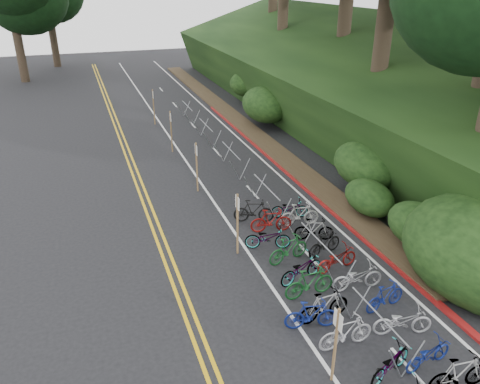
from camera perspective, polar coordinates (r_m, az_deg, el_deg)
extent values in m
plane|color=black|center=(14.15, 4.25, -18.16)|extent=(120.00, 120.00, 0.00)
cube|color=gold|center=(21.77, -11.52, -1.92)|extent=(0.12, 80.00, 0.01)
cube|color=gold|center=(21.80, -10.74, -1.81)|extent=(0.12, 80.00, 0.01)
cube|color=silver|center=(22.31, -3.53, -0.75)|extent=(0.12, 80.00, 0.01)
cube|color=silver|center=(23.67, 6.28, 0.72)|extent=(0.12, 80.00, 0.01)
cube|color=silver|center=(14.26, 19.95, -19.55)|extent=(0.10, 1.60, 0.01)
cube|color=silver|center=(18.11, 8.32, -7.56)|extent=(0.10, 1.60, 0.01)
cube|color=silver|center=(22.90, 1.52, 0.01)|extent=(0.10, 1.60, 0.01)
cube|color=silver|center=(28.17, -2.81, 4.87)|extent=(0.10, 1.60, 0.01)
cube|color=silver|center=(33.67, -5.79, 8.15)|extent=(0.10, 1.60, 0.01)
cube|color=silver|center=(39.33, -7.95, 10.49)|extent=(0.10, 1.60, 0.01)
cube|color=silver|center=(45.07, -9.59, 12.23)|extent=(0.10, 1.60, 0.01)
cube|color=maroon|center=(25.51, 5.41, 2.70)|extent=(0.25, 28.00, 0.10)
cube|color=black|center=(36.76, 10.41, 13.79)|extent=(12.32, 44.00, 9.11)
cube|color=#382819|center=(34.53, -0.42, 8.84)|extent=(1.40, 44.00, 0.16)
ellipsoid|color=#284C19|center=(19.00, 21.00, -3.83)|extent=(2.00, 2.80, 1.60)
ellipsoid|color=#284C19|center=(22.82, 15.00, 3.25)|extent=(2.60, 3.64, 2.08)
ellipsoid|color=#284C19|center=(28.10, 10.46, 8.69)|extent=(2.20, 3.08, 1.76)
ellipsoid|color=#284C19|center=(32.82, 3.08, 10.62)|extent=(3.00, 4.20, 2.40)
ellipsoid|color=#284C19|center=(38.48, 0.62, 13.04)|extent=(2.40, 3.36, 1.92)
ellipsoid|color=#284C19|center=(42.48, 0.43, 15.11)|extent=(2.80, 3.92, 2.24)
ellipsoid|color=#284C19|center=(21.03, 15.48, -0.63)|extent=(1.80, 2.52, 1.44)
ellipsoid|color=#284C19|center=(31.72, 8.28, 11.83)|extent=(3.20, 4.48, 2.56)
cylinder|color=#2D2319|center=(26.57, 16.87, 16.26)|extent=(0.89, 0.89, 7.22)
cylinder|color=#2D2319|center=(34.47, 12.72, 20.45)|extent=(0.94, 0.94, 8.19)
cylinder|color=#2D2319|center=(41.16, 5.22, 19.98)|extent=(0.86, 0.86, 6.74)
cylinder|color=#2D2319|center=(49.40, 4.05, 22.20)|extent=(0.91, 0.91, 7.71)
cylinder|color=#2D2319|center=(52.01, -25.28, 15.47)|extent=(0.83, 0.83, 6.26)
cylinder|color=#2D2319|center=(59.80, -21.76, 16.77)|extent=(0.81, 0.81, 5.78)
cylinder|color=gray|center=(13.93, 16.58, -14.18)|extent=(0.05, 2.67, 0.05)
cylinder|color=gray|center=(13.44, 18.38, -19.30)|extent=(0.56, 0.04, 1.09)
cylinder|color=gray|center=(13.73, 20.36, -18.53)|extent=(0.56, 0.04, 1.09)
cylinder|color=gray|center=(14.91, 12.67, -13.42)|extent=(0.56, 0.04, 1.09)
cylinder|color=gray|center=(15.17, 14.53, -12.88)|extent=(0.56, 0.04, 1.09)
cylinder|color=gray|center=(16.73, 9.80, -6.03)|extent=(0.05, 3.00, 0.05)
cylinder|color=gray|center=(15.91, 11.17, -10.40)|extent=(0.58, 0.04, 1.13)
cylinder|color=gray|center=(16.17, 12.92, -9.95)|extent=(0.58, 0.04, 1.13)
cylinder|color=gray|center=(17.96, 6.76, -5.62)|extent=(0.58, 0.04, 1.13)
cylinder|color=gray|center=(18.19, 8.36, -5.30)|extent=(0.58, 0.04, 1.13)
cylinder|color=gray|center=(20.71, 3.26, 0.64)|extent=(0.05, 3.00, 0.05)
cylinder|color=gray|center=(19.70, 4.01, -2.57)|extent=(0.58, 0.04, 1.13)
cylinder|color=gray|center=(19.91, 5.50, -2.32)|extent=(0.58, 0.04, 1.13)
cylinder|color=gray|center=(22.03, 1.17, 0.59)|extent=(0.58, 0.04, 1.13)
cylinder|color=gray|center=(22.22, 2.52, 0.79)|extent=(0.58, 0.04, 1.13)
cylinder|color=gray|center=(25.05, -1.10, 5.09)|extent=(0.05, 3.00, 0.05)
cylinder|color=gray|center=(23.94, -0.67, 2.64)|extent=(0.58, 0.04, 1.13)
cylinder|color=gray|center=(24.11, 0.59, 2.81)|extent=(0.58, 0.04, 1.13)
cylinder|color=gray|center=(26.43, -2.63, 4.81)|extent=(0.58, 0.04, 1.13)
cylinder|color=gray|center=(26.58, -1.47, 4.95)|extent=(0.58, 0.04, 1.13)
cylinder|color=gray|center=(29.61, -4.18, 8.17)|extent=(0.05, 3.00, 0.05)
cylinder|color=gray|center=(28.42, -3.93, 6.25)|extent=(0.58, 0.04, 1.13)
cylinder|color=gray|center=(28.57, -2.84, 6.37)|extent=(0.58, 0.04, 1.13)
cylinder|color=gray|center=(31.01, -5.35, 7.80)|extent=(0.58, 0.04, 1.13)
cylinder|color=gray|center=(31.14, -4.34, 7.91)|extent=(0.58, 0.04, 1.13)
cylinder|color=gray|center=(34.29, -6.45, 10.41)|extent=(0.05, 3.00, 0.05)
cylinder|color=gray|center=(33.06, -6.31, 8.84)|extent=(0.58, 0.04, 1.13)
cylinder|color=gray|center=(33.18, -5.36, 8.94)|extent=(0.58, 0.04, 1.13)
cylinder|color=gray|center=(35.70, -7.38, 9.99)|extent=(0.58, 0.04, 1.13)
cylinder|color=gray|center=(35.81, -6.50, 10.09)|extent=(0.58, 0.04, 1.13)
cylinder|color=brown|center=(12.65, 11.54, -17.88)|extent=(0.08, 0.08, 2.31)
cube|color=silver|center=(12.13, 11.87, -15.08)|extent=(0.02, 0.40, 0.50)
cylinder|color=brown|center=(17.38, -0.31, -3.97)|extent=(0.08, 0.08, 2.50)
cube|color=silver|center=(16.97, -0.32, -1.31)|extent=(0.02, 0.40, 0.50)
cylinder|color=brown|center=(22.60, -5.29, 3.00)|extent=(0.08, 0.08, 2.50)
cube|color=silver|center=(22.28, -5.38, 5.14)|extent=(0.02, 0.40, 0.50)
cylinder|color=brown|center=(28.14, -8.38, 7.28)|extent=(0.08, 0.08, 2.50)
cube|color=silver|center=(27.88, -8.50, 9.05)|extent=(0.02, 0.40, 0.50)
cylinder|color=brown|center=(33.83, -10.48, 10.14)|extent=(0.08, 0.08, 2.50)
cube|color=silver|center=(33.62, -10.60, 11.62)|extent=(0.02, 0.40, 0.50)
imported|color=navy|center=(14.51, 8.69, -14.56)|extent=(0.81, 1.70, 0.99)
imported|color=slate|center=(13.81, 25.21, -19.36)|extent=(0.65, 1.81, 1.07)
imported|color=slate|center=(13.61, 17.85, -19.21)|extent=(1.14, 1.75, 0.87)
imported|color=navy|center=(14.21, 21.96, -17.85)|extent=(0.78, 1.65, 0.83)
imported|color=#9E9EA3|center=(14.07, 12.79, -16.34)|extent=(0.50, 1.71, 1.02)
imported|color=#9E9EA3|center=(14.96, 19.21, -14.62)|extent=(1.04, 1.86, 0.93)
imported|color=slate|center=(14.85, 10.23, -13.48)|extent=(0.63, 1.78, 1.05)
imported|color=navy|center=(15.75, 17.29, -12.06)|extent=(0.71, 1.61, 0.94)
imported|color=#144C1E|center=(15.71, 8.47, -10.87)|extent=(0.57, 1.80, 1.07)
imported|color=#9E9EA3|center=(16.38, 14.11, -10.01)|extent=(0.77, 1.85, 0.95)
imported|color=slate|center=(16.44, 7.45, -9.25)|extent=(1.11, 1.91, 0.95)
imported|color=maroon|center=(17.21, 11.71, -7.97)|extent=(0.90, 1.81, 0.91)
imported|color=#144C1E|center=(17.37, 5.93, -6.93)|extent=(0.88, 1.81, 1.05)
imported|color=black|center=(17.98, 10.27, -6.18)|extent=(0.88, 1.68, 0.97)
imported|color=slate|center=(18.12, 3.41, -5.57)|extent=(1.14, 1.88, 0.93)
imported|color=slate|center=(18.86, 9.02, -4.53)|extent=(0.97, 1.64, 0.95)
imported|color=maroon|center=(19.23, 3.81, -3.49)|extent=(0.80, 1.79, 1.04)
imported|color=beige|center=(19.85, 7.28, -2.74)|extent=(0.71, 1.73, 1.01)
imported|color=black|center=(19.95, 1.69, -2.31)|extent=(1.06, 1.80, 1.05)
imported|color=slate|center=(20.49, 6.08, -1.99)|extent=(0.97, 1.71, 0.85)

